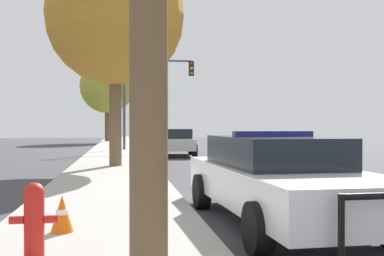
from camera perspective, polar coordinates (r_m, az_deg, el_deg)
The scene contains 8 objects.
sidewalk_left at distance 7.86m, azimuth -10.39°, elevation -10.69°, with size 3.00×110.00×0.13m.
police_car at distance 7.80m, azimuth 10.10°, elevation -5.78°, with size 2.19×5.51×1.47m.
fire_hydrant at distance 5.63m, azimuth -18.20°, elevation -9.97°, with size 0.52×0.23×0.81m.
traffic_light at distance 29.37m, azimuth -4.79°, elevation 5.17°, with size 4.32×0.35×5.54m.
car_background_midblock at distance 24.68m, azimuth -1.86°, elevation -1.62°, with size 2.15×4.39×1.39m.
tree_sidewalk_far at distance 45.37m, azimuth -10.02°, elevation 4.91°, with size 5.03×5.03×7.63m.
tree_sidewalk_near at distance 17.85m, azimuth -9.07°, elevation 12.88°, with size 4.96×4.96×7.82m.
traffic_cone at distance 6.79m, azimuth -15.14°, elevation -9.76°, with size 0.30×0.30×0.49m.
Camera 1 is at (-4.84, -7.71, 1.56)m, focal length 45.00 mm.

